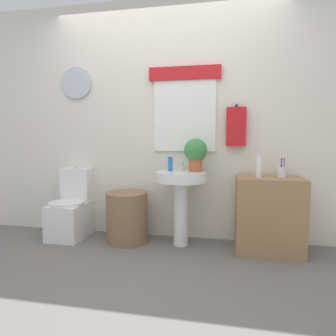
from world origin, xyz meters
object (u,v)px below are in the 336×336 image
object	(u,v)px
laundry_hamper	(127,217)
wooden_cabinet	(269,215)
pedestal_sink	(181,190)
soap_bottle	(170,164)
potted_plant	(195,152)
lotion_bottle	(259,166)
toothbrush_cup	(282,172)
toilet	(72,211)

from	to	relation	value
laundry_hamper	wooden_cabinet	distance (m)	1.45
pedestal_sink	soap_bottle	xyz separation A→B (m)	(-0.12, 0.05, 0.26)
wooden_cabinet	laundry_hamper	bearing A→B (deg)	180.00
potted_plant	lotion_bottle	size ratio (longest dim) A/B	1.57
lotion_bottle	toothbrush_cup	xyz separation A→B (m)	(0.22, 0.06, -0.05)
pedestal_sink	potted_plant	bearing A→B (deg)	23.20
toilet	potted_plant	bearing A→B (deg)	0.92
toilet	wooden_cabinet	xyz separation A→B (m)	(2.12, -0.04, 0.07)
pedestal_sink	potted_plant	world-z (taller)	potted_plant
laundry_hamper	toothbrush_cup	distance (m)	1.65
toilet	toothbrush_cup	size ratio (longest dim) A/B	4.23
soap_bottle	toothbrush_cup	xyz separation A→B (m)	(1.10, -0.03, -0.05)
wooden_cabinet	soap_bottle	xyz separation A→B (m)	(-0.99, 0.05, 0.47)
pedestal_sink	soap_bottle	size ratio (longest dim) A/B	5.23
toilet	laundry_hamper	world-z (taller)	toilet
pedestal_sink	toothbrush_cup	distance (m)	1.00
pedestal_sink	lotion_bottle	distance (m)	0.80
lotion_bottle	toilet	bearing A→B (deg)	177.78
wooden_cabinet	potted_plant	size ratio (longest dim) A/B	2.18
soap_bottle	toothbrush_cup	bearing A→B (deg)	-1.57
laundry_hamper	pedestal_sink	world-z (taller)	pedestal_sink
wooden_cabinet	potted_plant	bearing A→B (deg)	175.28
wooden_cabinet	lotion_bottle	bearing A→B (deg)	-159.85
lotion_bottle	wooden_cabinet	bearing A→B (deg)	20.15
toilet	wooden_cabinet	bearing A→B (deg)	-1.02
toilet	pedestal_sink	size ratio (longest dim) A/B	1.02
potted_plant	toothbrush_cup	xyz separation A→B (m)	(0.84, -0.04, -0.18)
soap_bottle	lotion_bottle	world-z (taller)	lotion_bottle
pedestal_sink	wooden_cabinet	world-z (taller)	pedestal_sink
wooden_cabinet	lotion_bottle	distance (m)	0.49
pedestal_sink	toothbrush_cup	bearing A→B (deg)	1.17
pedestal_sink	soap_bottle	bearing A→B (deg)	157.38
pedestal_sink	lotion_bottle	world-z (taller)	lotion_bottle
soap_bottle	potted_plant	world-z (taller)	potted_plant
laundry_hamper	potted_plant	distance (m)	1.01
soap_bottle	lotion_bottle	bearing A→B (deg)	-5.86
pedestal_sink	potted_plant	distance (m)	0.41
lotion_bottle	soap_bottle	bearing A→B (deg)	174.14
toilet	potted_plant	size ratio (longest dim) A/B	2.32
soap_bottle	potted_plant	bearing A→B (deg)	2.20
pedestal_sink	soap_bottle	distance (m)	0.29
potted_plant	toilet	bearing A→B (deg)	-179.08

